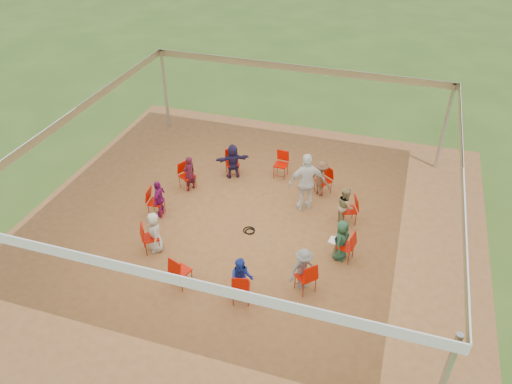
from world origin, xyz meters
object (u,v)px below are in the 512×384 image
(chair_2, at_px, (323,181))
(person_seated_8, at_px, (303,269))
(person_seated_2, at_px, (321,178))
(person_seated_1, at_px, (345,206))
(chair_0, at_px, (345,246))
(cable_coil, at_px, (249,231))
(chair_1, at_px, (349,210))
(person_seated_5, at_px, (159,199))
(chair_3, at_px, (281,165))
(person_seated_4, at_px, (189,173))
(chair_9, at_px, (241,287))
(laptop, at_px, (335,239))
(chair_8, at_px, (181,271))
(chair_10, at_px, (306,277))
(person_seated_0, at_px, (341,240))
(person_seated_6, at_px, (155,232))
(person_seated_3, at_px, (233,161))
(chair_4, at_px, (232,163))
(chair_5, at_px, (187,176))
(chair_6, at_px, (156,202))
(chair_7, at_px, (151,237))
(standing_person, at_px, (307,182))
(person_seated_7, at_px, (241,279))

(chair_2, bearing_deg, person_seated_8, 129.83)
(person_seated_2, bearing_deg, person_seated_1, 163.64)
(chair_0, relative_size, cable_coil, 2.04)
(chair_1, xyz_separation_m, person_seated_5, (-5.32, -1.33, 0.15))
(chair_3, xyz_separation_m, person_seated_4, (-2.54, -1.60, 0.15))
(chair_9, relative_size, laptop, 2.67)
(chair_8, relative_size, chair_10, 1.00)
(person_seated_0, height_order, person_seated_6, same)
(person_seated_3, height_order, laptop, person_seated_3)
(cable_coil, bearing_deg, chair_1, 26.02)
(chair_4, bearing_deg, person_seated_5, 34.66)
(person_seated_6, bearing_deg, person_seated_3, 130.91)
(chair_5, xyz_separation_m, person_seated_8, (4.49, -3.15, 0.15))
(chair_6, relative_size, person_seated_4, 0.76)
(chair_1, relative_size, person_seated_4, 0.76)
(chair_10, bearing_deg, person_seated_5, 113.98)
(chair_7, height_order, person_seated_8, person_seated_8)
(standing_person, bearing_deg, person_seated_5, -6.12)
(person_seated_4, height_order, person_seated_6, same)
(chair_0, distance_m, chair_10, 1.60)
(person_seated_3, distance_m, person_seated_6, 4.10)
(chair_6, relative_size, person_seated_6, 0.76)
(chair_4, distance_m, person_seated_8, 5.49)
(chair_10, relative_size, person_seated_4, 0.76)
(cable_coil, bearing_deg, person_seated_4, 149.67)
(chair_2, xyz_separation_m, laptop, (0.87, -2.79, 0.12))
(person_seated_0, bearing_deg, standing_person, 47.12)
(chair_0, distance_m, chair_9, 3.06)
(chair_8, height_order, standing_person, standing_person)
(chair_2, xyz_separation_m, chair_5, (-4.16, -1.03, 0.00))
(person_seated_8, relative_size, laptop, 3.54)
(chair_2, height_order, laptop, chair_2)
(person_seated_4, relative_size, person_seated_5, 1.00)
(person_seated_3, height_order, person_seated_5, same)
(chair_7, relative_size, cable_coil, 2.04)
(chair_8, distance_m, person_seated_1, 5.05)
(chair_4, distance_m, person_seated_0, 5.05)
(person_seated_0, bearing_deg, chair_4, 64.89)
(laptop, bearing_deg, chair_7, 115.94)
(chair_8, bearing_deg, person_seated_2, 82.00)
(person_seated_2, distance_m, person_seated_3, 2.93)
(chair_0, relative_size, person_seated_6, 0.76)
(person_seated_7, bearing_deg, chair_8, 167.85)
(chair_0, bearing_deg, chair_9, 147.27)
(chair_8, relative_size, person_seated_7, 0.76)
(person_seated_5, bearing_deg, chair_5, 167.85)
(chair_7, height_order, cable_coil, chair_7)
(chair_2, bearing_deg, person_seated_4, 50.17)
(chair_5, distance_m, person_seated_6, 3.00)
(chair_5, distance_m, cable_coil, 2.99)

